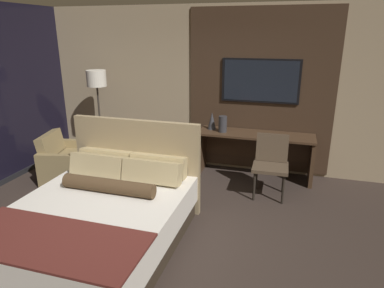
# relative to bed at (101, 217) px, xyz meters

# --- Properties ---
(ground_plane) EXTENTS (16.00, 16.00, 0.00)m
(ground_plane) POSITION_rel_bed_xyz_m (0.57, 0.22, -0.34)
(ground_plane) COLOR #332823
(wall_back_tv_panel) EXTENTS (7.20, 0.09, 2.80)m
(wall_back_tv_panel) POSITION_rel_bed_xyz_m (0.69, 2.81, 1.06)
(wall_back_tv_panel) COLOR tan
(wall_back_tv_panel) RESTS_ON ground_plane
(bed) EXTENTS (1.81, 2.23, 1.25)m
(bed) POSITION_rel_bed_xyz_m (0.00, 0.00, 0.00)
(bed) COLOR #33281E
(bed) RESTS_ON ground_plane
(desk) EXTENTS (1.90, 0.55, 0.76)m
(desk) POSITION_rel_bed_xyz_m (1.45, 2.52, 0.18)
(desk) COLOR #422D1E
(desk) RESTS_ON ground_plane
(tv) EXTENTS (1.28, 0.04, 0.72)m
(tv) POSITION_rel_bed_xyz_m (1.45, 2.74, 1.25)
(tv) COLOR black
(desk_chair) EXTENTS (0.52, 0.52, 0.91)m
(desk_chair) POSITION_rel_bed_xyz_m (1.76, 1.88, 0.21)
(desk_chair) COLOR #4C3D2D
(desk_chair) RESTS_ON ground_plane
(armchair_by_window) EXTENTS (1.01, 1.04, 0.79)m
(armchair_by_window) POSITION_rel_bed_xyz_m (-1.47, 1.52, -0.08)
(armchair_by_window) COLOR olive
(armchair_by_window) RESTS_ON ground_plane
(floor_lamp) EXTENTS (0.34, 0.34, 1.73)m
(floor_lamp) POSITION_rel_bed_xyz_m (-1.34, 2.29, 1.11)
(floor_lamp) COLOR #282623
(floor_lamp) RESTS_ON ground_plane
(vase_tall) EXTENTS (0.14, 0.14, 0.27)m
(vase_tall) POSITION_rel_bed_xyz_m (0.90, 2.43, 0.55)
(vase_tall) COLOR #333338
(vase_tall) RESTS_ON desk
(vase_short) EXTENTS (0.15, 0.15, 0.30)m
(vase_short) POSITION_rel_bed_xyz_m (0.69, 2.55, 0.57)
(vase_short) COLOR #333338
(vase_short) RESTS_ON desk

